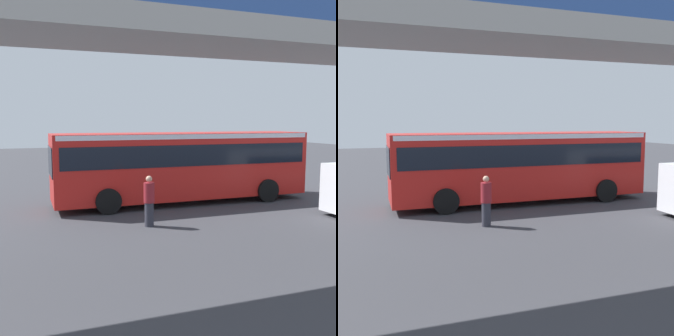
% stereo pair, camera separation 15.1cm
% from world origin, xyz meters
% --- Properties ---
extents(ground, '(80.00, 80.00, 0.00)m').
position_xyz_m(ground, '(0.00, 0.00, 0.00)').
color(ground, '#38383D').
extents(city_bus, '(11.54, 2.85, 3.15)m').
position_xyz_m(city_bus, '(-0.27, 0.90, 1.88)').
color(city_bus, red).
rests_on(city_bus, ground).
extents(pedestrian, '(0.38, 0.38, 1.79)m').
position_xyz_m(pedestrian, '(2.43, 4.47, 0.89)').
color(pedestrian, '#2D2D38').
rests_on(pedestrian, ground).
extents(traffic_sign, '(0.08, 0.60, 2.80)m').
position_xyz_m(traffic_sign, '(-4.91, -4.25, 1.89)').
color(traffic_sign, slate).
rests_on(traffic_sign, ground).
extents(lane_dash_leftmost, '(2.00, 0.20, 0.01)m').
position_xyz_m(lane_dash_leftmost, '(-4.00, -2.35, 0.00)').
color(lane_dash_leftmost, silver).
rests_on(lane_dash_leftmost, ground).
extents(lane_dash_left, '(2.00, 0.20, 0.01)m').
position_xyz_m(lane_dash_left, '(0.00, -2.35, 0.00)').
color(lane_dash_left, silver).
rests_on(lane_dash_left, ground).
extents(lane_dash_centre, '(2.00, 0.20, 0.01)m').
position_xyz_m(lane_dash_centre, '(4.00, -2.35, 0.00)').
color(lane_dash_centre, silver).
rests_on(lane_dash_centre, ground).
extents(pedestrian_overpass, '(27.81, 2.60, 6.92)m').
position_xyz_m(pedestrian_overpass, '(0.00, 9.13, 5.15)').
color(pedestrian_overpass, '#B2ADA5').
rests_on(pedestrian_overpass, ground).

